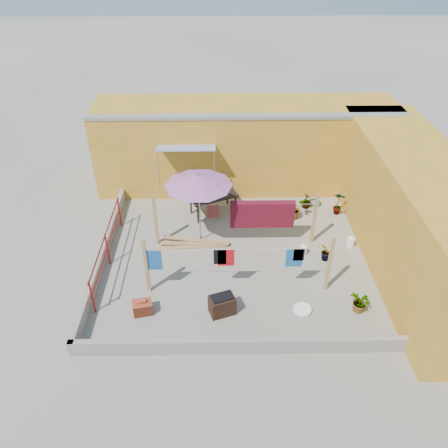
{
  "coord_description": "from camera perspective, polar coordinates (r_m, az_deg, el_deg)",
  "views": [
    {
      "loc": [
        -0.53,
        -10.46,
        8.7
      ],
      "look_at": [
        -0.36,
        0.3,
        1.08
      ],
      "focal_mm": 35.0,
      "sensor_mm": 36.0,
      "label": 1
    }
  ],
  "objects": [
    {
      "name": "wall_back",
      "position": [
        16.76,
        2.73,
        10.24
      ],
      "size": [
        11.0,
        3.27,
        3.21
      ],
      "color": "gold",
      "rests_on": "ground"
    },
    {
      "name": "parapet_front",
      "position": [
        10.93,
        2.29,
        -15.61
      ],
      "size": [
        8.3,
        0.16,
        0.44
      ],
      "primitive_type": "cube",
      "color": "gray",
      "rests_on": "ground"
    },
    {
      "name": "plant_right_a",
      "position": [
        15.85,
        14.72,
        2.69
      ],
      "size": [
        0.57,
        0.5,
        0.91
      ],
      "primitive_type": "imported",
      "rotation": [
        0.0,
        0.0,
        2.68
      ],
      "color": "#235518",
      "rests_on": "ground"
    },
    {
      "name": "ground",
      "position": [
        13.61,
        1.53,
        -4.43
      ],
      "size": [
        80.0,
        80.0,
        0.0
      ],
      "primitive_type": "plane",
      "color": "#9E998E",
      "rests_on": "ground"
    },
    {
      "name": "patio_umbrella",
      "position": [
        13.09,
        -3.37,
        5.66
      ],
      "size": [
        2.59,
        2.59,
        2.49
      ],
      "color": "gray",
      "rests_on": "ground"
    },
    {
      "name": "plant_right_c",
      "position": [
        12.3,
        17.42,
        -9.8
      ],
      "size": [
        0.62,
        0.67,
        0.62
      ],
      "primitive_type": "imported",
      "rotation": [
        0.0,
        0.0,
        4.98
      ],
      "color": "#235518",
      "rests_on": "ground"
    },
    {
      "name": "plant_right_b",
      "position": [
        13.66,
        13.17,
        -3.63
      ],
      "size": [
        0.34,
        0.39,
        0.64
      ],
      "primitive_type": "imported",
      "rotation": [
        0.0,
        0.0,
        4.55
      ],
      "color": "#235518",
      "rests_on": "ground"
    },
    {
      "name": "plant_back_b",
      "position": [
        16.04,
        10.71,
        3.02
      ],
      "size": [
        0.41,
        0.41,
        0.58
      ],
      "primitive_type": "imported",
      "rotation": [
        0.0,
        0.0,
        1.87
      ],
      "color": "#235518",
      "rests_on": "ground"
    },
    {
      "name": "clothesline_rig",
      "position": [
        13.46,
        4.41,
        0.59
      ],
      "size": [
        5.09,
        2.35,
        1.8
      ],
      "color": "tan",
      "rests_on": "ground"
    },
    {
      "name": "brick_stack",
      "position": [
        12.0,
        -10.59,
        -10.66
      ],
      "size": [
        0.57,
        0.46,
        0.44
      ],
      "color": "#9C3F24",
      "rests_on": "ground"
    },
    {
      "name": "lumber_pile",
      "position": [
        14.09,
        -3.96,
        -2.57
      ],
      "size": [
        2.3,
        0.63,
        0.14
      ],
      "color": "tan",
      "rests_on": "ground"
    },
    {
      "name": "brazier",
      "position": [
        11.73,
        -0.26,
        -10.5
      ],
      "size": [
        0.76,
        0.63,
        0.59
      ],
      "color": "black",
      "rests_on": "ground"
    },
    {
      "name": "green_hose",
      "position": [
        16.47,
        11.73,
        2.75
      ],
      "size": [
        0.54,
        0.54,
        0.08
      ],
      "color": "#176820",
      "rests_on": "ground"
    },
    {
      "name": "water_jug_a",
      "position": [
        14.53,
        16.21,
        -2.29
      ],
      "size": [
        0.24,
        0.24,
        0.38
      ],
      "color": "white",
      "rests_on": "ground"
    },
    {
      "name": "wall_right",
      "position": [
        13.88,
        23.63,
        1.25
      ],
      "size": [
        2.4,
        9.0,
        3.2
      ],
      "primitive_type": "cube",
      "color": "gold",
      "rests_on": "ground"
    },
    {
      "name": "plant_back_a",
      "position": [
        15.36,
        9.1,
        2.07
      ],
      "size": [
        0.94,
        0.92,
        0.79
      ],
      "primitive_type": "imported",
      "rotation": [
        0.0,
        0.0,
        0.66
      ],
      "color": "#235518",
      "rests_on": "ground"
    },
    {
      "name": "white_basin",
      "position": [
        12.13,
        10.19,
        -10.93
      ],
      "size": [
        0.51,
        0.51,
        0.09
      ],
      "color": "white",
      "rests_on": "ground"
    },
    {
      "name": "outdoor_table",
      "position": [
        15.24,
        -1.43,
        3.6
      ],
      "size": [
        1.82,
        1.41,
        0.77
      ],
      "color": "black",
      "rests_on": "ground"
    },
    {
      "name": "parapet_left",
      "position": [
        13.92,
        -15.51,
        -3.75
      ],
      "size": [
        0.16,
        7.3,
        0.44
      ],
      "primitive_type": "cube",
      "color": "gray",
      "rests_on": "ground"
    },
    {
      "name": "red_railing",
      "position": [
        13.41,
        -15.07,
        -2.63
      ],
      "size": [
        0.05,
        4.2,
        1.1
      ],
      "color": "maroon",
      "rests_on": "ground"
    },
    {
      "name": "water_jug_b",
      "position": [
        13.88,
        10.32,
        -3.36
      ],
      "size": [
        0.23,
        0.23,
        0.35
      ],
      "color": "white",
      "rests_on": "ground"
    }
  ]
}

